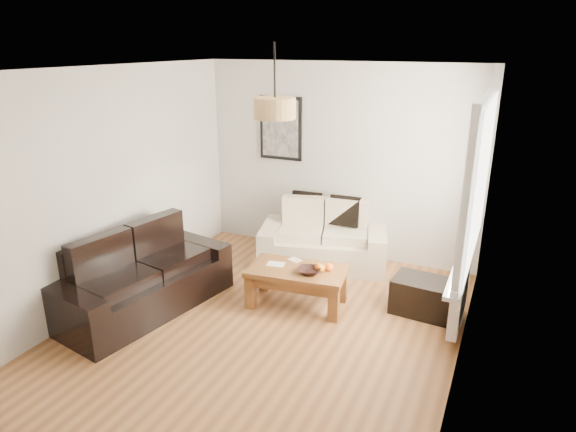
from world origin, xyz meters
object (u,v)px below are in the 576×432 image
at_px(coffee_table, 297,286).
at_px(loveseat_cream, 323,235).
at_px(sofa_leather, 141,273).
at_px(ottoman, 425,296).

bearing_deg(coffee_table, loveseat_cream, 96.30).
height_order(sofa_leather, ottoman, sofa_leather).
relative_size(loveseat_cream, sofa_leather, 0.84).
relative_size(loveseat_cream, coffee_table, 1.51).
distance_m(coffee_table, ottoman, 1.41).
xyz_separation_m(sofa_leather, coffee_table, (1.54, 0.77, -0.20)).
xyz_separation_m(coffee_table, ottoman, (1.34, 0.41, -0.03)).
xyz_separation_m(loveseat_cream, ottoman, (1.47, -0.76, -0.21)).
height_order(coffee_table, ottoman, coffee_table).
bearing_deg(ottoman, sofa_leather, -157.71).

